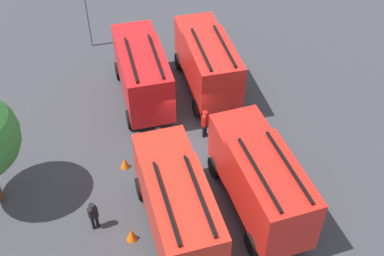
# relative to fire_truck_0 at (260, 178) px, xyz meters

# --- Properties ---
(ground_plane) EXTENTS (49.12, 49.12, 0.00)m
(ground_plane) POSITION_rel_fire_truck_0_xyz_m (4.76, 2.15, -2.15)
(ground_plane) COLOR #38383D
(fire_truck_0) EXTENTS (7.41, 3.35, 3.88)m
(fire_truck_0) POSITION_rel_fire_truck_0_xyz_m (0.00, 0.00, 0.00)
(fire_truck_0) COLOR red
(fire_truck_0) RESTS_ON ground
(fire_truck_1) EXTENTS (7.26, 2.90, 3.88)m
(fire_truck_1) POSITION_rel_fire_truck_0_xyz_m (9.59, 0.15, 0.00)
(fire_truck_1) COLOR red
(fire_truck_1) RESTS_ON ground
(fire_truck_2) EXTENTS (7.34, 3.13, 3.88)m
(fire_truck_2) POSITION_rel_fire_truck_0_xyz_m (-0.65, 4.01, 0.00)
(fire_truck_2) COLOR red
(fire_truck_2) RESTS_ON ground
(fire_truck_3) EXTENTS (7.28, 2.95, 3.88)m
(fire_truck_3) POSITION_rel_fire_truck_0_xyz_m (9.42, 4.13, 0.00)
(fire_truck_3) COLOR red
(fire_truck_3) RESTS_ON ground
(firefighter_0) EXTENTS (0.42, 0.48, 1.73)m
(firefighter_0) POSITION_rel_fire_truck_0_xyz_m (5.36, -0.73, -1.18)
(firefighter_0) COLOR black
(firefighter_0) RESTS_ON ground
(firefighter_1) EXTENTS (0.47, 0.46, 1.77)m
(firefighter_1) POSITION_rel_fire_truck_0_xyz_m (5.46, 1.27, -1.15)
(firefighter_1) COLOR black
(firefighter_1) RESTS_ON ground
(firefighter_2) EXTENTS (0.38, 0.48, 1.68)m
(firefighter_2) POSITION_rel_fire_truck_0_xyz_m (4.76, 3.95, -1.22)
(firefighter_2) COLOR black
(firefighter_2) RESTS_ON ground
(firefighter_3) EXTENTS (0.40, 0.48, 1.67)m
(firefighter_3) POSITION_rel_fire_truck_0_xyz_m (0.48, 7.72, -1.22)
(firefighter_3) COLOR black
(firefighter_3) RESTS_ON ground
(traffic_cone_0) EXTENTS (0.46, 0.46, 0.66)m
(traffic_cone_0) POSITION_rel_fire_truck_0_xyz_m (4.01, 5.93, -1.82)
(traffic_cone_0) COLOR #F2600C
(traffic_cone_0) RESTS_ON ground
(traffic_cone_1) EXTENTS (0.49, 0.49, 0.70)m
(traffic_cone_1) POSITION_rel_fire_truck_0_xyz_m (-0.56, 6.14, -1.80)
(traffic_cone_1) COLOR #F2600C
(traffic_cone_1) RESTS_ON ground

